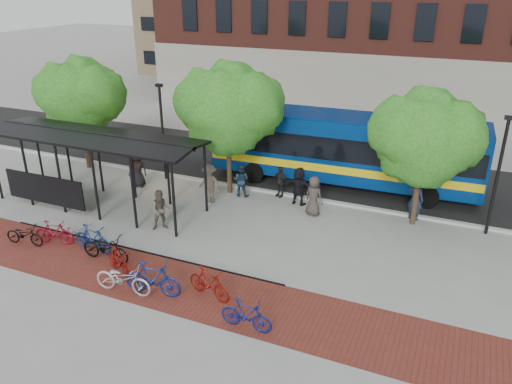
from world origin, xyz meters
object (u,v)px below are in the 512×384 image
at_px(pedestrian_8, 161,210).
at_px(pedestrian_4, 280,182).
at_px(bike_11, 246,315).
at_px(pedestrian_3, 210,184).
at_px(tree_a, 81,94).
at_px(bus, 344,146).
at_px(bike_6, 123,279).
at_px(pedestrian_0, 138,169).
at_px(bike_3, 93,239).
at_px(tree_b, 230,106).
at_px(bus_shelter, 92,144).
at_px(bike_4, 105,248).
at_px(lamp_post_right, 498,173).
at_px(bike_5, 120,262).
at_px(bike_9, 209,283).
at_px(pedestrian_5, 299,186).
at_px(bike_7, 153,279).
at_px(pedestrian_7, 415,199).
at_px(lamp_post_left, 162,130).
at_px(bike_2, 80,233).
at_px(pedestrian_6, 314,196).
at_px(pedestrian_2, 241,180).
at_px(bike_0, 24,235).
at_px(bike_1, 54,232).
at_px(tree_c, 427,136).

bearing_deg(pedestrian_8, pedestrian_4, 19.99).
distance_m(bike_11, pedestrian_3, 9.72).
bearing_deg(tree_a, bus, 13.20).
distance_m(bike_6, pedestrian_0, 9.69).
bearing_deg(bike_3, tree_b, -13.58).
relative_size(bus, bike_3, 7.43).
bearing_deg(pedestrian_3, bus_shelter, -144.25).
distance_m(bike_3, pedestrian_3, 6.36).
relative_size(tree_b, pedestrian_3, 3.35).
height_order(bike_4, bike_11, bike_4).
distance_m(lamp_post_right, pedestrian_8, 14.00).
xyz_separation_m(bike_5, bike_6, (0.85, -0.92, 0.05)).
bearing_deg(bike_9, bus, 6.96).
bearing_deg(pedestrian_4, pedestrian_8, -98.84).
relative_size(bus, pedestrian_5, 7.38).
relative_size(bike_3, bike_6, 0.87).
distance_m(bus_shelter, bike_6, 8.29).
relative_size(bike_7, pedestrian_7, 1.07).
bearing_deg(lamp_post_left, pedestrian_7, 0.88).
distance_m(tree_a, bike_5, 12.62).
xyz_separation_m(bus, pedestrian_4, (-2.41, -2.80, -1.33)).
distance_m(bus_shelter, bike_4, 6.04).
height_order(bike_4, bike_6, bike_6).
relative_size(bus_shelter, bike_3, 5.72).
distance_m(bus_shelter, pedestrian_8, 4.83).
bearing_deg(bike_5, bike_2, 90.59).
xyz_separation_m(bike_9, bike_11, (1.85, -1.04, -0.03)).
distance_m(bike_6, pedestrian_6, 9.47).
distance_m(tree_b, pedestrian_7, 9.53).
relative_size(pedestrian_2, pedestrian_4, 1.07).
bearing_deg(bike_0, lamp_post_left, -15.93).
height_order(bus, bike_11, bus).
height_order(bus_shelter, bike_2, bus_shelter).
height_order(bus_shelter, bike_1, bus_shelter).
height_order(bike_2, pedestrian_2, pedestrian_2).
height_order(bus_shelter, pedestrian_0, bus_shelter).
height_order(tree_b, pedestrian_8, tree_b).
xyz_separation_m(tree_c, bike_7, (-7.58, -9.10, -3.43)).
bearing_deg(bike_5, bike_11, -76.01).
xyz_separation_m(bike_2, pedestrian_6, (7.98, 6.26, 0.49)).
height_order(pedestrian_2, pedestrian_7, pedestrian_7).
height_order(bike_11, pedestrian_5, pedestrian_5).
distance_m(bus_shelter, bike_5, 7.13).
distance_m(bike_1, bike_9, 7.59).
bearing_deg(bike_11, tree_c, -21.73).
distance_m(bike_3, pedestrian_4, 9.36).
relative_size(bike_2, bike_9, 0.93).
relative_size(lamp_post_right, pedestrian_7, 2.65).
bearing_deg(bike_0, bike_4, -92.96).
relative_size(tree_b, pedestrian_0, 3.39).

